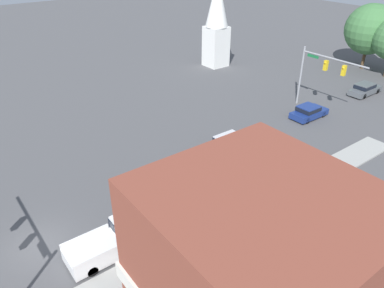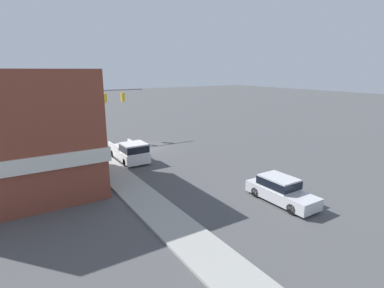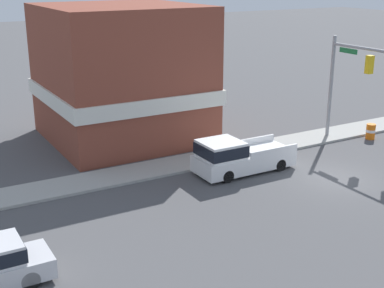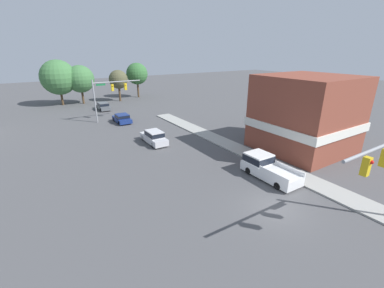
{
  "view_description": "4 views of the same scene",
  "coord_description": "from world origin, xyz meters",
  "views": [
    {
      "loc": [
        19.73,
        -2.79,
        17.19
      ],
      "look_at": [
        -0.35,
        12.33,
        3.09
      ],
      "focal_mm": 35.0,
      "sensor_mm": 36.0,
      "label": 1
    },
    {
      "loc": [
        12.75,
        29.59,
        8.28
      ],
      "look_at": [
        0.71,
        10.65,
        2.7
      ],
      "focal_mm": 28.0,
      "sensor_mm": 36.0,
      "label": 2
    },
    {
      "loc": [
        -18.75,
        19.24,
        10.29
      ],
      "look_at": [
        1.05,
        7.9,
        2.86
      ],
      "focal_mm": 50.0,
      "sensor_mm": 36.0,
      "label": 3
    },
    {
      "loc": [
        -13.73,
        -10.19,
        10.91
      ],
      "look_at": [
        -0.44,
        10.67,
        1.78
      ],
      "focal_mm": 24.0,
      "sensor_mm": 36.0,
      "label": 4
    }
  ],
  "objects": [
    {
      "name": "sidewalk_curb",
      "position": [
        5.7,
        0.0,
        0.07
      ],
      "size": [
        2.4,
        60.0,
        0.14
      ],
      "color": "#9E9E99",
      "rests_on": "ground"
    },
    {
      "name": "backdrop_tree_right_mid",
      "position": [
        8.95,
        49.72,
        5.53
      ],
      "size": [
        5.0,
        5.0,
        8.05
      ],
      "color": "#4C3823",
      "rests_on": "ground"
    },
    {
      "name": "corner_brick_building",
      "position": [
        12.08,
        6.65,
        4.05
      ],
      "size": [
        9.66,
        9.33,
        8.34
      ],
      "color": "brown",
      "rests_on": "ground"
    },
    {
      "name": "car_distant",
      "position": [
        -2.0,
        40.07,
        0.74
      ],
      "size": [
        1.8,
        4.77,
        1.42
      ],
      "color": "black",
      "rests_on": "ground"
    },
    {
      "name": "car_second_ahead",
      "position": [
        -1.87,
        29.06,
        0.72
      ],
      "size": [
        1.94,
        4.27,
        1.38
      ],
      "color": "black",
      "rests_on": "ground"
    },
    {
      "name": "backdrop_tree_center",
      "position": [
        3.61,
        47.2,
        4.74
      ],
      "size": [
        4.04,
        4.04,
        6.78
      ],
      "color": "#4C3823",
      "rests_on": "ground"
    },
    {
      "name": "ground_plane",
      "position": [
        0.0,
        0.0,
        0.0
      ],
      "size": [
        200.0,
        200.0,
        0.0
      ],
      "primitive_type": "plane",
      "color": "#4C4C4F"
    },
    {
      "name": "pickup_truck_parked",
      "position": [
        3.23,
        3.97,
        0.93
      ],
      "size": [
        2.15,
        5.45,
        1.9
      ],
      "color": "black",
      "rests_on": "ground"
    },
    {
      "name": "backdrop_tree_left_far",
      "position": [
        -7.93,
        49.27,
        5.62
      ],
      "size": [
        6.95,
        6.95,
        9.1
      ],
      "color": "#4C3823",
      "rests_on": "ground"
    },
    {
      "name": "far_signal_assembly",
      "position": [
        -2.77,
        31.28,
        4.81
      ],
      "size": [
        7.7,
        0.49,
        6.62
      ],
      "color": "gray",
      "rests_on": "ground"
    },
    {
      "name": "car_lead",
      "position": [
        -1.62,
        17.54,
        0.84
      ],
      "size": [
        1.76,
        4.81,
        1.62
      ],
      "color": "black",
      "rests_on": "ground"
    },
    {
      "name": "backdrop_tree_left_mid",
      "position": [
        -3.96,
        48.51,
        5.15
      ],
      "size": [
        5.6,
        5.6,
        7.96
      ],
      "color": "#4C3823",
      "rests_on": "ground"
    }
  ]
}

